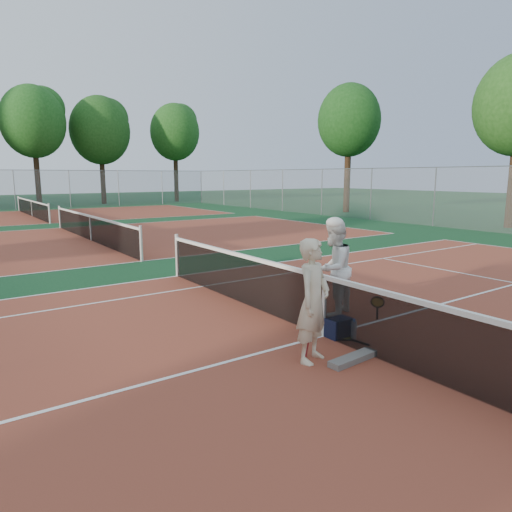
{
  "coord_description": "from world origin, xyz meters",
  "views": [
    {
      "loc": [
        -4.96,
        -5.19,
        2.58
      ],
      "look_at": [
        0.0,
        1.92,
        1.05
      ],
      "focal_mm": 32.0,
      "sensor_mm": 36.0,
      "label": 1
    }
  ],
  "objects_px": {
    "racket_red": "(311,335)",
    "racket_black_held": "(377,310)",
    "sports_bag_navy": "(339,328)",
    "racket_spare": "(344,337)",
    "water_bottle": "(354,331)",
    "net_main": "(324,306)",
    "player_a": "(313,301)",
    "player_b": "(334,268)",
    "sports_bag_purple": "(344,326)"
  },
  "relations": [
    {
      "from": "player_b",
      "to": "racket_black_held",
      "type": "bearing_deg",
      "value": 83.92
    },
    {
      "from": "player_b",
      "to": "sports_bag_navy",
      "type": "height_order",
      "value": "player_b"
    },
    {
      "from": "net_main",
      "to": "racket_red",
      "type": "relative_size",
      "value": 18.67
    },
    {
      "from": "net_main",
      "to": "player_a",
      "type": "distance_m",
      "value": 1.1
    },
    {
      "from": "net_main",
      "to": "racket_spare",
      "type": "relative_size",
      "value": 18.3
    },
    {
      "from": "racket_black_held",
      "to": "water_bottle",
      "type": "bearing_deg",
      "value": -19.35
    },
    {
      "from": "player_b",
      "to": "racket_spare",
      "type": "xyz_separation_m",
      "value": [
        -0.77,
        -1.06,
        -0.87
      ]
    },
    {
      "from": "racket_red",
      "to": "sports_bag_navy",
      "type": "distance_m",
      "value": 0.92
    },
    {
      "from": "racket_spare",
      "to": "water_bottle",
      "type": "distance_m",
      "value": 0.2
    },
    {
      "from": "racket_spare",
      "to": "sports_bag_purple",
      "type": "bearing_deg",
      "value": -54.38
    },
    {
      "from": "player_b",
      "to": "sports_bag_purple",
      "type": "height_order",
      "value": "player_b"
    },
    {
      "from": "player_a",
      "to": "sports_bag_purple",
      "type": "distance_m",
      "value": 1.55
    },
    {
      "from": "sports_bag_navy",
      "to": "sports_bag_purple",
      "type": "height_order",
      "value": "sports_bag_navy"
    },
    {
      "from": "player_b",
      "to": "sports_bag_purple",
      "type": "bearing_deg",
      "value": 35.75
    },
    {
      "from": "water_bottle",
      "to": "sports_bag_navy",
      "type": "bearing_deg",
      "value": 115.94
    },
    {
      "from": "racket_black_held",
      "to": "sports_bag_navy",
      "type": "relative_size",
      "value": 1.29
    },
    {
      "from": "player_b",
      "to": "racket_red",
      "type": "xyz_separation_m",
      "value": [
        -1.66,
        -1.25,
        -0.59
      ]
    },
    {
      "from": "racket_spare",
      "to": "sports_bag_purple",
      "type": "xyz_separation_m",
      "value": [
        0.21,
        0.21,
        0.1
      ]
    },
    {
      "from": "sports_bag_navy",
      "to": "racket_red",
      "type": "bearing_deg",
      "value": -161.24
    },
    {
      "from": "racket_red",
      "to": "sports_bag_navy",
      "type": "xyz_separation_m",
      "value": [
        0.86,
        0.29,
        -0.14
      ]
    },
    {
      "from": "player_a",
      "to": "net_main",
      "type": "bearing_deg",
      "value": 14.99
    },
    {
      "from": "racket_black_held",
      "to": "water_bottle",
      "type": "xyz_separation_m",
      "value": [
        -0.92,
        -0.31,
        -0.11
      ]
    },
    {
      "from": "player_a",
      "to": "sports_bag_navy",
      "type": "relative_size",
      "value": 4.37
    },
    {
      "from": "racket_black_held",
      "to": "player_a",
      "type": "bearing_deg",
      "value": -22.71
    },
    {
      "from": "sports_bag_navy",
      "to": "racket_spare",
      "type": "bearing_deg",
      "value": -77.16
    },
    {
      "from": "racket_black_held",
      "to": "sports_bag_purple",
      "type": "relative_size",
      "value": 1.78
    },
    {
      "from": "net_main",
      "to": "player_a",
      "type": "height_order",
      "value": "player_a"
    },
    {
      "from": "player_b",
      "to": "racket_red",
      "type": "relative_size",
      "value": 3.02
    },
    {
      "from": "racket_red",
      "to": "sports_bag_purple",
      "type": "distance_m",
      "value": 1.18
    },
    {
      "from": "net_main",
      "to": "racket_red",
      "type": "xyz_separation_m",
      "value": [
        -0.69,
        -0.46,
        -0.22
      ]
    },
    {
      "from": "racket_red",
      "to": "racket_spare",
      "type": "distance_m",
      "value": 0.95
    },
    {
      "from": "sports_bag_purple",
      "to": "racket_red",
      "type": "bearing_deg",
      "value": -159.93
    },
    {
      "from": "player_a",
      "to": "player_b",
      "type": "relative_size",
      "value": 0.98
    },
    {
      "from": "net_main",
      "to": "water_bottle",
      "type": "xyz_separation_m",
      "value": [
        0.28,
        -0.39,
        -0.36
      ]
    },
    {
      "from": "racket_red",
      "to": "sports_bag_navy",
      "type": "bearing_deg",
      "value": 8.63
    },
    {
      "from": "racket_red",
      "to": "water_bottle",
      "type": "bearing_deg",
      "value": -6.0
    },
    {
      "from": "racket_spare",
      "to": "sports_bag_navy",
      "type": "bearing_deg",
      "value": 3.71
    },
    {
      "from": "racket_spare",
      "to": "sports_bag_purple",
      "type": "height_order",
      "value": "sports_bag_purple"
    },
    {
      "from": "player_a",
      "to": "sports_bag_navy",
      "type": "xyz_separation_m",
      "value": [
        0.99,
        0.47,
        -0.71
      ]
    },
    {
      "from": "player_a",
      "to": "racket_black_held",
      "type": "bearing_deg",
      "value": -7.45
    },
    {
      "from": "net_main",
      "to": "sports_bag_purple",
      "type": "bearing_deg",
      "value": -8.5
    },
    {
      "from": "racket_black_held",
      "to": "racket_spare",
      "type": "xyz_separation_m",
      "value": [
        -1.0,
        -0.19,
        -0.24
      ]
    },
    {
      "from": "player_b",
      "to": "net_main",
      "type": "bearing_deg",
      "value": 18.4
    },
    {
      "from": "sports_bag_navy",
      "to": "sports_bag_purple",
      "type": "distance_m",
      "value": 0.26
    },
    {
      "from": "player_a",
      "to": "sports_bag_purple",
      "type": "bearing_deg",
      "value": 2.26
    },
    {
      "from": "racket_red",
      "to": "racket_black_held",
      "type": "relative_size",
      "value": 1.15
    },
    {
      "from": "sports_bag_purple",
      "to": "racket_spare",
      "type": "bearing_deg",
      "value": -135.26
    },
    {
      "from": "racket_black_held",
      "to": "player_b",
      "type": "bearing_deg",
      "value": -113.38
    },
    {
      "from": "sports_bag_purple",
      "to": "water_bottle",
      "type": "distance_m",
      "value": 0.35
    },
    {
      "from": "net_main",
      "to": "racket_spare",
      "type": "distance_m",
      "value": 0.6
    }
  ]
}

